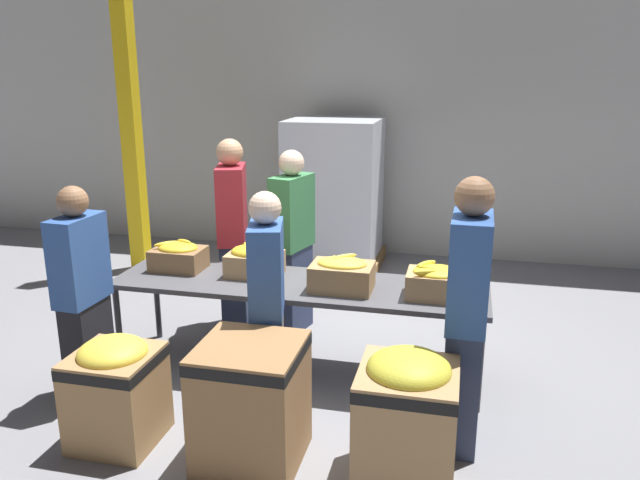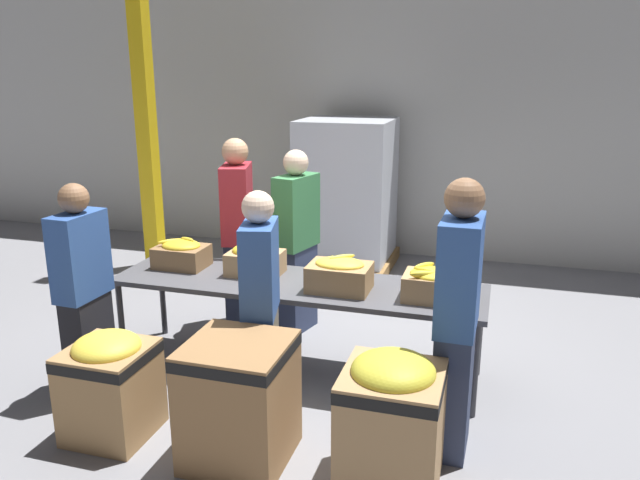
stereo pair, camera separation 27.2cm
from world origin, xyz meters
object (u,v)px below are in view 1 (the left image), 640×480
(banana_box_1, at_px, (255,260))
(banana_box_3, at_px, (436,281))
(volunteer_1, at_px, (267,309))
(volunteer_4, at_px, (233,237))
(donation_bin_2, at_px, (407,415))
(banana_box_0, at_px, (178,256))
(banana_box_2, at_px, (342,274))
(volunteer_0, at_px, (292,243))
(support_pillar, at_px, (129,100))
(donation_bin_0, at_px, (116,387))
(volunteer_2, at_px, (83,297))
(donation_bin_1, at_px, (251,400))
(volunteer_3, at_px, (466,318))
(pallet_stack_0, at_px, (334,195))
(sorting_table, at_px, (298,288))

(banana_box_1, xyz_separation_m, banana_box_3, (1.44, -0.17, -0.01))
(banana_box_3, height_order, volunteer_1, volunteer_1)
(volunteer_1, height_order, volunteer_4, volunteer_4)
(donation_bin_2, bearing_deg, banana_box_3, 85.75)
(banana_box_0, relative_size, banana_box_2, 0.91)
(volunteer_0, distance_m, support_pillar, 2.86)
(volunteer_0, height_order, volunteer_1, volunteer_0)
(banana_box_3, bearing_deg, donation_bin_0, -149.51)
(banana_box_2, bearing_deg, volunteer_2, -158.66)
(banana_box_3, height_order, donation_bin_1, banana_box_3)
(banana_box_0, xyz_separation_m, donation_bin_1, (1.08, -1.31, -0.44))
(volunteer_1, bearing_deg, volunteer_3, -106.33)
(volunteer_0, relative_size, volunteer_2, 1.05)
(banana_box_1, height_order, volunteer_1, volunteer_1)
(volunteer_2, height_order, donation_bin_2, volunteer_2)
(volunteer_1, xyz_separation_m, volunteer_3, (1.30, -0.05, 0.08))
(volunteer_2, xyz_separation_m, pallet_stack_0, (1.09, 3.48, 0.09))
(sorting_table, height_order, banana_box_1, banana_box_1)
(banana_box_3, xyz_separation_m, volunteer_3, (0.22, -0.67, 0.01))
(sorting_table, height_order, banana_box_2, banana_box_2)
(sorting_table, bearing_deg, banana_box_0, 174.82)
(volunteer_4, height_order, donation_bin_2, volunteer_4)
(volunteer_2, height_order, volunteer_3, volunteer_3)
(volunteer_1, bearing_deg, donation_bin_0, 107.63)
(volunteer_0, height_order, volunteer_4, volunteer_4)
(banana_box_3, relative_size, volunteer_0, 0.26)
(banana_box_1, bearing_deg, donation_bin_1, -72.44)
(volunteer_4, bearing_deg, banana_box_1, 18.73)
(donation_bin_1, bearing_deg, pallet_stack_0, 94.67)
(banana_box_3, distance_m, volunteer_2, 2.53)
(sorting_table, distance_m, donation_bin_0, 1.54)
(volunteer_1, xyz_separation_m, volunteer_4, (-0.77, 1.38, 0.08))
(volunteer_2, bearing_deg, banana_box_1, -47.24)
(pallet_stack_0, bearing_deg, volunteer_3, -65.71)
(banana_box_3, height_order, volunteer_2, volunteer_2)
(banana_box_0, distance_m, banana_box_1, 0.66)
(donation_bin_0, bearing_deg, volunteer_0, 72.61)
(banana_box_2, height_order, banana_box_3, banana_box_2)
(banana_box_1, xyz_separation_m, volunteer_2, (-1.00, -0.85, -0.08))
(donation_bin_1, bearing_deg, sorting_table, 91.46)
(volunteer_3, xyz_separation_m, donation_bin_2, (-0.30, -0.47, -0.43))
(volunteer_1, bearing_deg, banana_box_0, 38.55)
(volunteer_3, bearing_deg, volunteer_1, 88.83)
(banana_box_0, distance_m, volunteer_2, 0.91)
(banana_box_3, xyz_separation_m, volunteer_4, (-1.85, 0.76, 0.01))
(banana_box_1, height_order, banana_box_3, banana_box_1)
(donation_bin_1, height_order, pallet_stack_0, pallet_stack_0)
(banana_box_2, bearing_deg, donation_bin_0, -137.51)
(volunteer_0, bearing_deg, banana_box_2, 51.24)
(volunteer_2, bearing_deg, support_pillar, 24.41)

